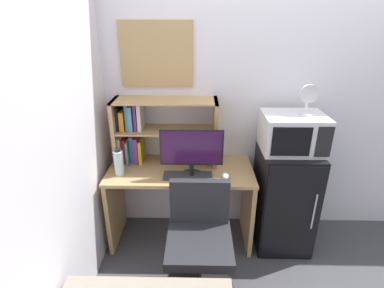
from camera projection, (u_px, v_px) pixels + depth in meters
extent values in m
cube|color=silver|center=(331.00, 98.00, 2.63)|extent=(6.40, 0.04, 2.60)
cube|color=tan|center=(181.00, 170.00, 2.60)|extent=(1.26, 0.57, 0.03)
cube|color=tan|center=(115.00, 205.00, 2.76)|extent=(0.04, 0.51, 0.71)
cube|color=tan|center=(248.00, 207.00, 2.74)|extent=(0.04, 0.51, 0.71)
cube|color=tan|center=(117.00, 132.00, 2.62)|extent=(0.03, 0.29, 0.58)
cube|color=tan|center=(215.00, 132.00, 2.60)|extent=(0.03, 0.29, 0.58)
cube|color=tan|center=(165.00, 101.00, 2.50)|extent=(0.89, 0.29, 0.01)
cube|color=tan|center=(166.00, 130.00, 2.61)|extent=(0.83, 0.29, 0.01)
cube|color=silver|center=(122.00, 148.00, 2.70)|extent=(0.02, 0.22, 0.25)
cube|color=#B21E1E|center=(126.00, 148.00, 2.72)|extent=(0.04, 0.18, 0.23)
cube|color=teal|center=(129.00, 150.00, 2.70)|extent=(0.02, 0.24, 0.22)
cube|color=teal|center=(133.00, 147.00, 2.72)|extent=(0.03, 0.16, 0.24)
cube|color=purple|center=(137.00, 148.00, 2.71)|extent=(0.04, 0.19, 0.24)
cube|color=gold|center=(142.00, 149.00, 2.71)|extent=(0.03, 0.20, 0.21)
cube|color=black|center=(119.00, 117.00, 2.59)|extent=(0.02, 0.21, 0.21)
cube|color=orange|center=(124.00, 119.00, 2.60)|extent=(0.04, 0.21, 0.17)
cube|color=teal|center=(128.00, 116.00, 2.59)|extent=(0.03, 0.19, 0.23)
cube|color=teal|center=(132.00, 116.00, 2.58)|extent=(0.03, 0.22, 0.22)
cube|color=purple|center=(136.00, 116.00, 2.59)|extent=(0.02, 0.19, 0.23)
cube|color=silver|center=(141.00, 116.00, 2.59)|extent=(0.03, 0.19, 0.23)
cylinder|color=black|center=(192.00, 176.00, 2.46)|extent=(0.21, 0.21, 0.02)
cylinder|color=black|center=(192.00, 169.00, 2.44)|extent=(0.04, 0.04, 0.11)
cube|color=black|center=(192.00, 148.00, 2.37)|extent=(0.50, 0.01, 0.30)
cube|color=#33143D|center=(192.00, 148.00, 2.36)|extent=(0.48, 0.02, 0.28)
cube|color=#333338|center=(188.00, 176.00, 2.46)|extent=(0.40, 0.13, 0.02)
ellipsoid|color=silver|center=(225.00, 176.00, 2.45)|extent=(0.06, 0.10, 0.04)
cylinder|color=silver|center=(119.00, 163.00, 2.47)|extent=(0.08, 0.08, 0.21)
cylinder|color=black|center=(117.00, 150.00, 2.42)|extent=(0.04, 0.04, 0.02)
cube|color=black|center=(284.00, 197.00, 2.69)|extent=(0.47, 0.53, 0.94)
cube|color=black|center=(292.00, 215.00, 2.44)|extent=(0.45, 0.01, 0.90)
cylinder|color=#B2B2B7|center=(314.00, 212.00, 2.40)|extent=(0.01, 0.01, 0.33)
cube|color=silver|center=(293.00, 133.00, 2.44)|extent=(0.50, 0.39, 0.31)
cube|color=black|center=(291.00, 142.00, 2.26)|extent=(0.30, 0.01, 0.23)
cube|color=black|center=(324.00, 142.00, 2.25)|extent=(0.12, 0.01, 0.25)
cylinder|color=silver|center=(305.00, 114.00, 2.37)|extent=(0.11, 0.11, 0.01)
cylinder|color=silver|center=(306.00, 108.00, 2.35)|extent=(0.02, 0.02, 0.09)
cylinder|color=silver|center=(309.00, 94.00, 2.30)|extent=(0.14, 0.03, 0.14)
cylinder|color=black|center=(199.00, 268.00, 2.23)|extent=(0.04, 0.04, 0.43)
cube|color=#232328|center=(199.00, 244.00, 2.13)|extent=(0.47, 0.47, 0.07)
cube|color=#232328|center=(200.00, 201.00, 2.25)|extent=(0.44, 0.06, 0.36)
cube|color=tan|center=(156.00, 54.00, 2.48)|extent=(0.61, 0.02, 0.53)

